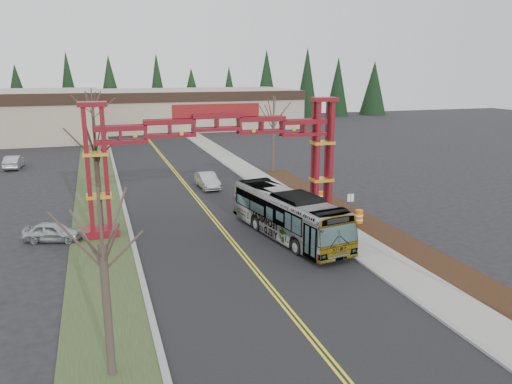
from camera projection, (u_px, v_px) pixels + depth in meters
name	position (u px, v px, depth m)	size (l,w,h in m)	color
ground	(330.00, 362.00, 19.11)	(200.00, 200.00, 0.00)	black
road	(199.00, 201.00, 42.19)	(12.00, 110.00, 0.02)	black
lane_line_left	(197.00, 201.00, 42.15)	(0.12, 100.00, 0.01)	yellow
lane_line_right	(200.00, 201.00, 42.22)	(0.12, 100.00, 0.01)	yellow
curb_right	(267.00, 195.00, 44.01)	(0.30, 110.00, 0.15)	gray
sidewalk_right	(283.00, 194.00, 44.45)	(2.60, 110.00, 0.14)	gray
landscape_strip	(406.00, 246.00, 31.38)	(2.60, 50.00, 0.12)	black
grass_median	(100.00, 209.00, 39.79)	(4.00, 110.00, 0.08)	#2D4120
curb_left	(124.00, 206.00, 40.34)	(0.30, 110.00, 0.15)	gray
gateway_arch	(217.00, 142.00, 34.29)	(18.20, 1.60, 8.90)	maroon
retail_building_east	(192.00, 108.00, 95.07)	(38.00, 20.30, 7.00)	tan
conifer_treeline	(133.00, 90.00, 102.56)	(116.10, 5.60, 13.00)	black
transit_bus	(288.00, 215.00, 32.78)	(2.64, 11.30, 3.15)	#A6A9AD
silver_sedan	(207.00, 180.00, 46.64)	(1.53, 4.38, 1.44)	#A5A8AD
parked_car_near_a	(53.00, 232.00, 32.29)	(1.50, 3.74, 1.27)	#ADB2B5
parked_car_far_a	(14.00, 162.00, 55.82)	(1.55, 4.43, 1.46)	#A4A9AC
bare_tree_median_near	(102.00, 245.00, 17.06)	(3.01, 3.01, 7.08)	#382D26
bare_tree_median_mid	(96.00, 152.00, 33.03)	(3.50, 3.50, 7.89)	#382D26
bare_tree_median_far	(93.00, 110.00, 53.27)	(3.38, 3.38, 8.88)	#382D26
bare_tree_right_far	(273.00, 118.00, 52.29)	(3.51, 3.51, 8.16)	#382D26
street_sign	(350.00, 202.00, 36.30)	(0.47, 0.13, 2.06)	#3F3F44
barrel_south	(359.00, 217.00, 35.78)	(0.58, 0.58, 1.08)	orange
barrel_mid	(327.00, 202.00, 40.23)	(0.49, 0.49, 0.91)	orange
barrel_north	(321.00, 197.00, 41.56)	(0.53, 0.53, 0.97)	orange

